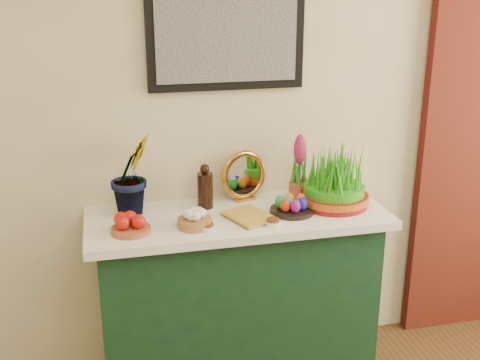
% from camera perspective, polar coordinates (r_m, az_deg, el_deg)
% --- Properties ---
extents(sideboard, '(1.30, 0.45, 0.85)m').
position_cam_1_polar(sideboard, '(3.02, -0.22, -11.37)').
color(sideboard, '#153A1E').
rests_on(sideboard, ground).
extents(tablecloth, '(1.40, 0.55, 0.04)m').
position_cam_1_polar(tablecloth, '(2.82, -0.23, -3.53)').
color(tablecloth, white).
rests_on(tablecloth, sideboard).
extents(hyacinth_green, '(0.33, 0.32, 0.50)m').
position_cam_1_polar(hyacinth_green, '(2.77, -10.27, 1.71)').
color(hyacinth_green, '#2E7121').
rests_on(hyacinth_green, tablecloth).
extents(apple_bowl, '(0.21, 0.21, 0.09)m').
position_cam_1_polar(apple_bowl, '(2.63, -10.33, -4.18)').
color(apple_bowl, '#A1502B').
rests_on(apple_bowl, tablecloth).
extents(garlic_basket, '(0.19, 0.19, 0.09)m').
position_cam_1_polar(garlic_basket, '(2.65, -4.31, -3.75)').
color(garlic_basket, '#AE7246').
rests_on(garlic_basket, tablecloth).
extents(vinegar_cruet, '(0.07, 0.07, 0.22)m').
position_cam_1_polar(vinegar_cruet, '(2.85, -3.33, -0.81)').
color(vinegar_cruet, black).
rests_on(vinegar_cruet, tablecloth).
extents(mirror, '(0.25, 0.13, 0.25)m').
position_cam_1_polar(mirror, '(2.95, 0.36, 0.38)').
color(mirror, '#B47A2F').
rests_on(mirror, tablecloth).
extents(book, '(0.23, 0.26, 0.03)m').
position_cam_1_polar(book, '(2.70, -0.61, -3.80)').
color(book, gold).
rests_on(book, tablecloth).
extents(spice_dish_left, '(0.07, 0.07, 0.03)m').
position_cam_1_polar(spice_dish_left, '(2.63, -3.18, -4.45)').
color(spice_dish_left, silver).
rests_on(spice_dish_left, tablecloth).
extents(spice_dish_right, '(0.07, 0.07, 0.03)m').
position_cam_1_polar(spice_dish_right, '(2.68, 3.15, -4.00)').
color(spice_dish_right, silver).
rests_on(spice_dish_right, tablecloth).
extents(egg_plate, '(0.22, 0.22, 0.08)m').
position_cam_1_polar(egg_plate, '(2.81, 4.92, -2.50)').
color(egg_plate, black).
rests_on(egg_plate, tablecloth).
extents(hyacinth_pink, '(0.10, 0.10, 0.33)m').
position_cam_1_polar(hyacinth_pink, '(2.97, 5.66, 0.99)').
color(hyacinth_pink, '#9C542C').
rests_on(hyacinth_pink, tablecloth).
extents(wheatgrass_sabzeh, '(0.34, 0.34, 0.28)m').
position_cam_1_polar(wheatgrass_sabzeh, '(2.90, 8.94, -0.13)').
color(wheatgrass_sabzeh, maroon).
rests_on(wheatgrass_sabzeh, tablecloth).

